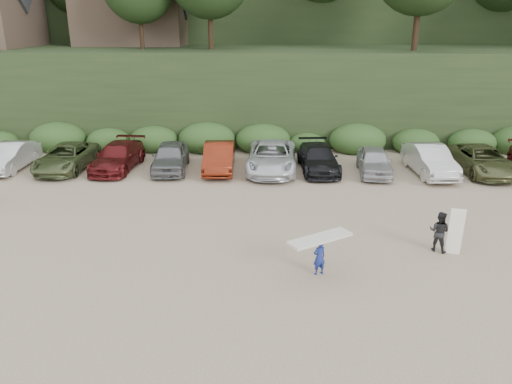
{
  "coord_description": "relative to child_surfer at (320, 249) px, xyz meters",
  "views": [
    {
      "loc": [
        -1.46,
        -16.49,
        8.26
      ],
      "look_at": [
        -1.98,
        3.0,
        1.3
      ],
      "focal_mm": 35.0,
      "sensor_mm": 36.0,
      "label": 1
    }
  ],
  "objects": [
    {
      "name": "ground",
      "position": [
        -0.25,
        1.53,
        -0.93
      ],
      "size": [
        120.0,
        120.0,
        0.0
      ],
      "primitive_type": "plane",
      "color": "tan",
      "rests_on": "ground"
    },
    {
      "name": "adult_surfer",
      "position": [
        4.6,
        1.87,
        -0.15
      ],
      "size": [
        1.21,
        0.96,
        1.81
      ],
      "color": "black",
      "rests_on": "ground"
    },
    {
      "name": "parked_cars",
      "position": [
        -2.45,
        11.64,
        -0.18
      ],
      "size": [
        34.13,
        5.81,
        1.59
      ],
      "color": "#97979C",
      "rests_on": "ground"
    },
    {
      "name": "child_surfer",
      "position": [
        0.0,
        0.0,
        0.0
      ],
      "size": [
        2.25,
        1.77,
        1.36
      ],
      "color": "navy",
      "rests_on": "ground"
    }
  ]
}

